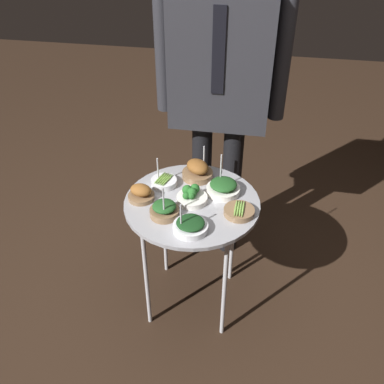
% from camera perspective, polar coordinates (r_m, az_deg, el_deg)
% --- Properties ---
extents(ground_plane, '(8.00, 8.00, 0.00)m').
position_cam_1_polar(ground_plane, '(2.34, 0.00, -13.93)').
color(ground_plane, black).
extents(serving_cart, '(0.60, 0.60, 0.65)m').
position_cam_1_polar(serving_cart, '(1.92, 0.00, -2.47)').
color(serving_cart, '#939399').
rests_on(serving_cart, ground_plane).
extents(bowl_broccoli_far_rim, '(0.14, 0.14, 0.07)m').
position_cam_1_polar(bowl_broccoli_far_rim, '(1.87, -0.10, -0.52)').
color(bowl_broccoli_far_rim, silver).
rests_on(bowl_broccoli_far_rim, serving_cart).
extents(bowl_asparagus_mid_right, '(0.13, 0.13, 0.03)m').
position_cam_1_polar(bowl_asparagus_mid_right, '(1.82, 6.30, -2.58)').
color(bowl_asparagus_mid_right, brown).
rests_on(bowl_asparagus_mid_right, serving_cart).
extents(bowl_spinach_back_right, '(0.15, 0.15, 0.18)m').
position_cam_1_polar(bowl_spinach_back_right, '(1.92, 4.18, 0.60)').
color(bowl_spinach_back_right, silver).
rests_on(bowl_spinach_back_right, serving_cart).
extents(bowl_spinach_front_center, '(0.13, 0.13, 0.17)m').
position_cam_1_polar(bowl_spinach_front_center, '(1.79, -3.70, -2.38)').
color(bowl_spinach_front_center, brown).
rests_on(bowl_spinach_front_center, serving_cart).
extents(bowl_roast_front_right, '(0.12, 0.12, 0.07)m').
position_cam_1_polar(bowl_roast_front_right, '(1.90, -6.81, -0.14)').
color(bowl_roast_front_right, brown).
rests_on(bowl_roast_front_right, serving_cart).
extents(bowl_roast_back_left, '(0.15, 0.15, 0.15)m').
position_cam_1_polar(bowl_roast_back_left, '(2.02, 0.75, 2.87)').
color(bowl_roast_back_left, brown).
rests_on(bowl_roast_back_left, serving_cart).
extents(bowl_asparagus_near_rim, '(0.12, 0.12, 0.13)m').
position_cam_1_polar(bowl_asparagus_near_rim, '(1.98, -3.79, 1.37)').
color(bowl_asparagus_near_rim, silver).
rests_on(bowl_asparagus_near_rim, serving_cart).
extents(bowl_spinach_mid_left, '(0.14, 0.14, 0.14)m').
position_cam_1_polar(bowl_spinach_mid_left, '(1.72, -0.22, -4.53)').
color(bowl_spinach_mid_left, silver).
rests_on(bowl_spinach_mid_left, serving_cart).
extents(waiter_figure, '(0.62, 0.23, 1.67)m').
position_cam_1_polar(waiter_figure, '(2.05, 3.84, 15.07)').
color(waiter_figure, black).
rests_on(waiter_figure, ground_plane).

